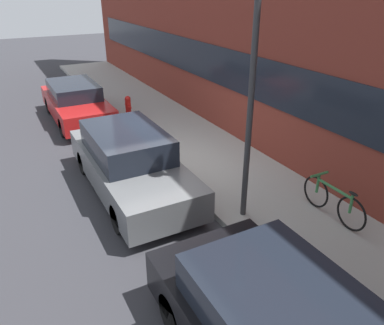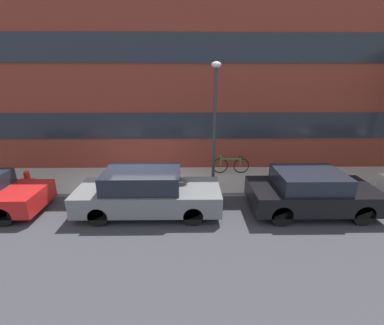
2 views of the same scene
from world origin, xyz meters
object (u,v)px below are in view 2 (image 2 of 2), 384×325
parked_car_black (311,192)px  fire_hydrant (28,179)px  lamp_post (215,114)px  parked_car_grey (147,192)px  bicycle (231,165)px

parked_car_black → fire_hydrant: size_ratio=5.54×
fire_hydrant → lamp_post: 7.21m
parked_car_grey → lamp_post: bearing=35.4°
parked_car_black → bicycle: 3.61m
fire_hydrant → lamp_post: (6.80, -0.02, 2.38)m
parked_car_black → lamp_post: (-2.90, 1.54, 2.18)m
parked_car_grey → bicycle: parked_car_grey is taller
parked_car_grey → parked_car_black: (5.07, -0.00, -0.02)m
parked_car_grey → fire_hydrant: (-4.63, 1.56, -0.21)m
parked_car_black → lamp_post: lamp_post is taller
parked_car_grey → fire_hydrant: bearing=161.3°
lamp_post → parked_car_black: bearing=-28.0°
bicycle → lamp_post: size_ratio=0.36×
parked_car_black → lamp_post: bearing=152.0°
parked_car_black → lamp_post: size_ratio=0.87×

